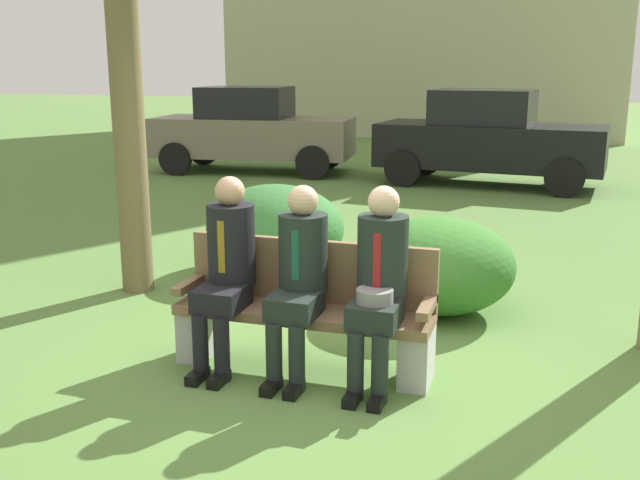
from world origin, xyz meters
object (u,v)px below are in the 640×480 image
at_px(seated_man_right, 379,278).
at_px(parked_car_near, 252,130).
at_px(parked_car_far, 488,138).
at_px(park_bench, 305,310).
at_px(seated_man_left, 227,263).
at_px(shrub_mid_lawn, 275,228).
at_px(shrub_near_bench, 438,265).
at_px(seated_man_middle, 299,272).

bearing_deg(seated_man_right, parked_car_near, 117.35).
bearing_deg(parked_car_far, seated_man_right, -89.85).
xyz_separation_m(park_bench, seated_man_right, (0.56, -0.13, 0.33)).
relative_size(seated_man_left, seated_man_right, 1.01).
xyz_separation_m(park_bench, parked_car_far, (0.53, 8.61, 0.42)).
distance_m(seated_man_right, shrub_mid_lawn, 2.92).
bearing_deg(shrub_near_bench, seated_man_left, -128.27).
distance_m(seated_man_middle, parked_car_near, 9.90).
bearing_deg(park_bench, parked_car_far, 86.45).
xyz_separation_m(seated_man_middle, seated_man_right, (0.56, -0.00, 0.01)).
relative_size(shrub_near_bench, parked_car_far, 0.33).
height_order(park_bench, shrub_near_bench, park_bench).
distance_m(shrub_mid_lawn, parked_car_far, 6.55).
distance_m(seated_man_left, parked_car_near, 9.68).
bearing_deg(seated_man_left, parked_car_near, 111.59).
distance_m(park_bench, seated_man_middle, 0.34).
distance_m(parked_car_near, parked_car_far, 4.65).
bearing_deg(park_bench, seated_man_left, -167.54).
relative_size(seated_man_right, shrub_near_bench, 1.01).
bearing_deg(park_bench, shrub_near_bench, 64.10).
relative_size(seated_man_right, shrub_mid_lawn, 0.93).
bearing_deg(seated_man_middle, parked_car_far, 86.49).
bearing_deg(seated_man_right, seated_man_middle, 179.63).
height_order(seated_man_left, seated_man_middle, seated_man_left).
distance_m(seated_man_middle, shrub_near_bench, 1.78).
height_order(parked_car_near, parked_car_far, same).
bearing_deg(seated_man_left, parked_car_far, 82.97).
bearing_deg(shrub_mid_lawn, parked_car_near, 114.46).
relative_size(seated_man_middle, seated_man_right, 0.98).
bearing_deg(seated_man_right, parked_car_far, 90.15).
relative_size(seated_man_middle, shrub_near_bench, 0.99).
bearing_deg(parked_car_near, seated_man_right, -62.65).
relative_size(parked_car_near, parked_car_far, 1.00).
height_order(seated_man_left, seated_man_right, seated_man_left).
bearing_deg(seated_man_left, shrub_mid_lawn, 103.05).
height_order(seated_man_left, shrub_mid_lawn, seated_man_left).
bearing_deg(shrub_mid_lawn, park_bench, -64.24).
distance_m(park_bench, shrub_mid_lawn, 2.52).
height_order(park_bench, parked_car_far, parked_car_far).
bearing_deg(seated_man_middle, park_bench, 89.27).
bearing_deg(seated_man_right, park_bench, 167.21).
distance_m(seated_man_left, parked_car_far, 8.79).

